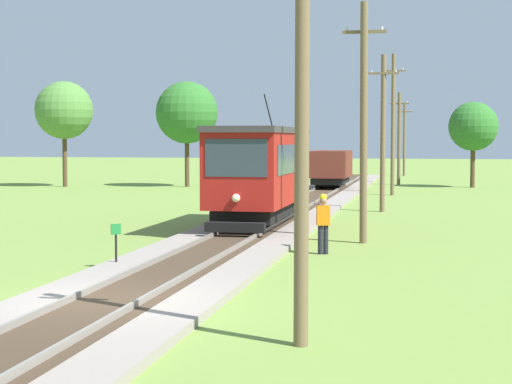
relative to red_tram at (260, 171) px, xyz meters
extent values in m
plane|color=olive|center=(0.00, -15.15, -2.19)|extent=(260.00, 260.00, 0.00)
cube|color=gray|center=(0.00, -15.15, -2.10)|extent=(4.20, 120.00, 0.18)
cube|color=#423323|center=(0.00, -15.15, -2.01)|extent=(2.04, 120.00, 0.01)
cube|color=gray|center=(-0.72, -15.15, -1.94)|extent=(0.07, 120.00, 0.14)
cube|color=gray|center=(0.72, -15.15, -1.94)|extent=(0.07, 120.00, 0.14)
cube|color=maroon|center=(0.00, 0.02, 0.11)|extent=(2.50, 8.00, 2.60)
cube|color=#383333|center=(0.00, 0.02, 1.52)|extent=(2.60, 8.32, 0.22)
cube|color=black|center=(0.00, 0.02, -1.47)|extent=(2.10, 7.04, 0.44)
cube|color=#2D3842|center=(0.00, -3.99, 0.57)|extent=(2.10, 0.03, 1.25)
cube|color=#2D3842|center=(1.26, 0.02, 0.47)|extent=(0.02, 6.72, 1.04)
sphere|color=#F4EAB2|center=(0.00, -4.04, -0.74)|extent=(0.28, 0.28, 0.28)
cylinder|color=black|center=(0.00, 1.62, 2.33)|extent=(0.05, 1.67, 1.19)
cube|color=black|center=(0.00, -4.18, -1.69)|extent=(2.00, 0.36, 0.32)
cylinder|color=black|center=(0.00, -2.22, -1.47)|extent=(1.54, 0.80, 0.80)
cylinder|color=black|center=(0.00, 2.26, -1.47)|extent=(1.54, 0.80, 0.80)
cube|color=maroon|center=(0.00, 23.48, -0.42)|extent=(2.40, 5.20, 1.70)
cube|color=black|center=(0.00, 23.48, -1.49)|extent=(2.02, 4.78, 0.38)
cylinder|color=black|center=(0.00, 21.92, -1.49)|extent=(1.54, 0.76, 0.76)
cylinder|color=black|center=(0.00, 25.04, -1.49)|extent=(1.54, 0.76, 0.76)
cylinder|color=brown|center=(4.12, -17.19, 1.36)|extent=(0.24, 0.35, 7.11)
cylinder|color=brown|center=(4.12, -3.67, 1.67)|extent=(0.24, 0.61, 7.72)
cube|color=brown|center=(4.12, -3.67, 4.60)|extent=(1.40, 0.10, 0.10)
cylinder|color=silver|center=(3.57, -3.67, 4.70)|extent=(0.08, 0.08, 0.10)
cylinder|color=silver|center=(4.67, -3.67, 4.70)|extent=(0.08, 0.08, 0.10)
cylinder|color=brown|center=(4.12, 8.47, 1.45)|extent=(0.24, 0.45, 7.29)
cube|color=brown|center=(4.12, 8.47, 4.22)|extent=(1.40, 0.10, 0.10)
cylinder|color=silver|center=(3.57, 8.47, 4.32)|extent=(0.08, 0.08, 0.10)
cylinder|color=silver|center=(4.67, 8.47, 4.32)|extent=(0.08, 0.08, 0.10)
cylinder|color=brown|center=(4.12, 20.16, 2.05)|extent=(0.24, 0.38, 8.49)
cube|color=brown|center=(4.12, 20.16, 5.27)|extent=(1.40, 0.10, 0.10)
cylinder|color=silver|center=(3.57, 20.16, 5.37)|extent=(0.08, 0.08, 0.10)
cylinder|color=silver|center=(4.67, 20.16, 5.37)|extent=(0.08, 0.08, 0.10)
cylinder|color=brown|center=(4.12, 31.68, 1.21)|extent=(0.24, 0.25, 6.81)
cube|color=brown|center=(4.12, 31.68, 3.80)|extent=(1.40, 0.10, 0.10)
cylinder|color=silver|center=(3.57, 31.68, 3.90)|extent=(0.08, 0.08, 0.10)
cylinder|color=silver|center=(4.67, 31.68, 3.90)|extent=(0.08, 0.08, 0.10)
cylinder|color=brown|center=(4.12, 47.13, 1.16)|extent=(0.24, 0.34, 6.71)
cube|color=brown|center=(4.12, 47.13, 3.71)|extent=(1.40, 0.10, 0.10)
cylinder|color=silver|center=(3.57, 47.13, 3.81)|extent=(0.08, 0.08, 0.10)
cylinder|color=silver|center=(4.67, 47.13, 3.81)|extent=(0.08, 0.08, 0.10)
cylinder|color=black|center=(-1.80, -10.19, -1.74)|extent=(0.06, 0.06, 0.90)
cube|color=#1E7A33|center=(-1.80, -10.19, -1.15)|extent=(0.21, 0.21, 0.28)
cylinder|color=black|center=(3.24, -6.34, -1.76)|extent=(0.15, 0.15, 0.86)
cylinder|color=black|center=(3.08, -6.38, -1.76)|extent=(0.15, 0.15, 0.86)
cube|color=orange|center=(3.16, -6.36, -1.04)|extent=(0.43, 0.33, 0.58)
sphere|color=#936B51|center=(3.16, -6.36, -0.61)|extent=(0.22, 0.22, 0.22)
sphere|color=yellow|center=(3.16, -6.36, -0.51)|extent=(0.21, 0.21, 0.21)
cylinder|color=#4C3823|center=(-10.53, 26.22, -0.39)|extent=(0.32, 0.32, 3.61)
sphere|color=#2D6B28|center=(-10.53, 26.22, 3.07)|extent=(4.40, 4.40, 4.40)
cylinder|color=#4C3823|center=(9.29, 29.29, -0.70)|extent=(0.32, 0.32, 2.99)
sphere|color=#2D6B28|center=(9.29, 29.29, 2.08)|extent=(3.43, 3.43, 3.43)
cylinder|color=#4C3823|center=(-19.04, 24.51, -0.25)|extent=(0.32, 0.32, 3.89)
sphere|color=#4C7F38|center=(-19.04, 24.51, 3.23)|extent=(4.09, 4.09, 4.09)
camera|label=1|loc=(6.10, -30.54, 1.19)|focal=58.35mm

